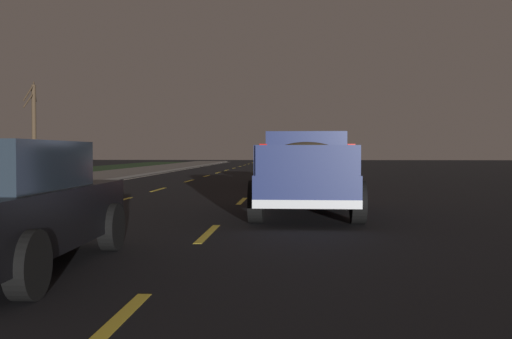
# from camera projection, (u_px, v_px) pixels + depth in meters

# --- Properties ---
(ground) EXTENTS (144.00, 144.00, 0.00)m
(ground) POSITION_uv_depth(u_px,v_px,m) (220.00, 183.00, 27.36)
(ground) COLOR black
(sidewalk_shoulder) EXTENTS (108.00, 4.00, 0.12)m
(sidewalk_shoulder) POSITION_uv_depth(u_px,v_px,m) (54.00, 182.00, 27.81)
(sidewalk_shoulder) COLOR slate
(sidewalk_shoulder) RESTS_ON ground
(lane_markings) EXTENTS (109.05, 7.04, 0.01)m
(lane_markings) POSITION_uv_depth(u_px,v_px,m) (169.00, 179.00, 31.50)
(lane_markings) COLOR yellow
(lane_markings) RESTS_ON ground
(pickup_truck) EXTENTS (5.45, 2.33, 1.87)m
(pickup_truck) POSITION_uv_depth(u_px,v_px,m) (306.00, 171.00, 14.09)
(pickup_truck) COLOR #141E4C
(pickup_truck) RESTS_ON ground
(sedan_red) EXTENTS (4.41, 2.04, 1.54)m
(sedan_red) POSITION_uv_depth(u_px,v_px,m) (300.00, 167.00, 25.18)
(sedan_red) COLOR maroon
(sedan_red) RESTS_ON ground
(sedan_black) EXTENTS (4.45, 2.10, 1.54)m
(sedan_black) POSITION_uv_depth(u_px,v_px,m) (0.00, 205.00, 7.37)
(sedan_black) COLOR black
(sedan_black) RESTS_ON ground
(bare_tree_far) EXTENTS (2.15, 0.39, 5.86)m
(bare_tree_far) POSITION_uv_depth(u_px,v_px,m) (34.00, 126.00, 39.96)
(bare_tree_far) COLOR #423323
(bare_tree_far) RESTS_ON ground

